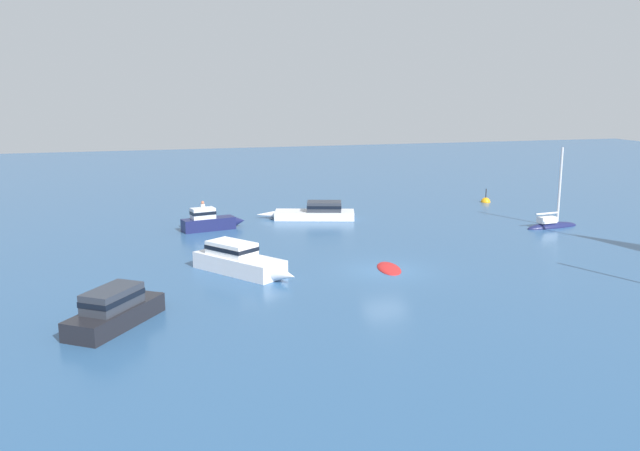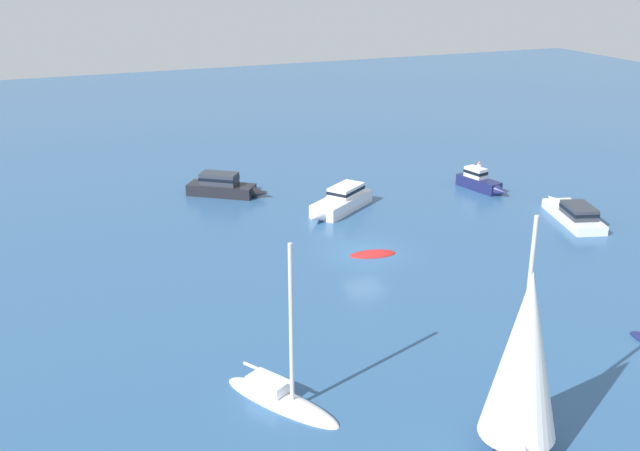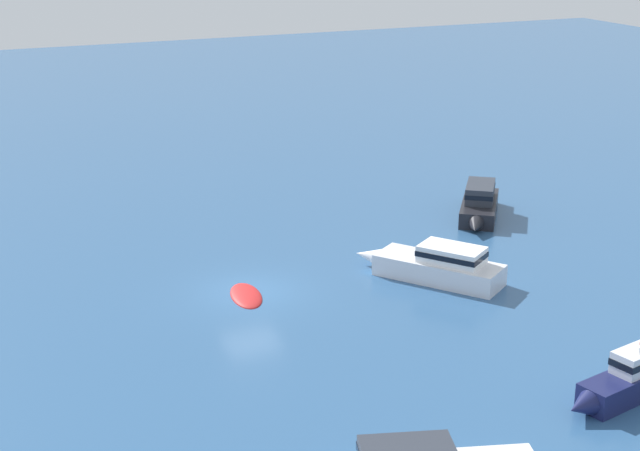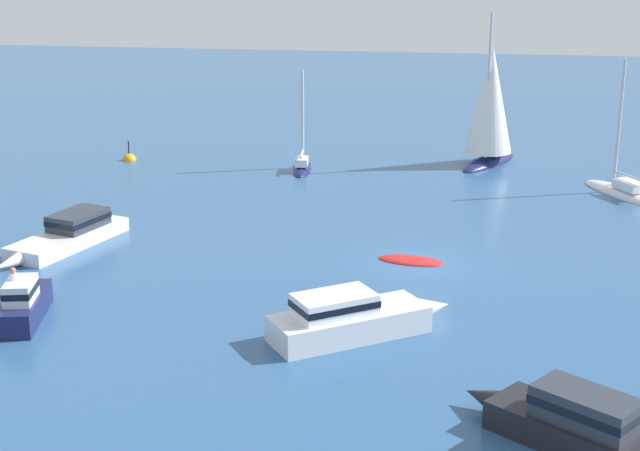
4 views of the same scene
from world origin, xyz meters
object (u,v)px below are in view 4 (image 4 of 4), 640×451
sailboat (490,110)px  motor_cruiser_1 (26,301)px  yacht (621,191)px  skiff (411,261)px  motor_cruiser (352,317)px  ketch (302,166)px  powerboat (69,233)px  channel_buoy (129,160)px  powerboat_1 (574,423)px

sailboat → motor_cruiser_1: sailboat is taller
yacht → skiff: yacht is taller
motor_cruiser → ketch: bearing=68.6°
sailboat → ketch: bearing=-47.2°
yacht → sailboat: bearing=17.9°
yacht → motor_cruiser_1: size_ratio=1.59×
motor_cruiser → ketch: (-24.70, -6.17, -0.50)m
yacht → sailboat: sailboat is taller
yacht → ketch: size_ratio=1.22×
motor_cruiser → sailboat: sailboat is taller
skiff → ketch: ketch is taller
powerboat → motor_cruiser_1: bearing=29.9°
sailboat → skiff: bearing=16.1°
motor_cruiser_1 → channel_buoy: size_ratio=2.90×
yacht → motor_cruiser_1: (21.89, -24.55, 0.50)m
motor_cruiser → channel_buoy: motor_cruiser is taller
motor_cruiser_1 → channel_buoy: (-25.75, -5.33, -0.68)m
channel_buoy → yacht: bearing=82.6°
motor_cruiser → powerboat_1: bearing=-79.0°
motor_cruiser_1 → powerboat_1: (6.42, 19.27, 0.05)m
skiff → channel_buoy: 25.57m
motor_cruiser → skiff: bearing=44.2°
sailboat → motor_cruiser: bearing=16.0°
powerboat_1 → yacht: bearing=-64.8°
yacht → powerboat_1: yacht is taller
ketch → powerboat_1: bearing=-163.4°
yacht → powerboat: size_ratio=0.99×
powerboat_1 → motor_cruiser_1: bearing=17.3°
channel_buoy → sailboat: bearing=96.4°
motor_cruiser → powerboat_1: 9.71m
skiff → powerboat_1: bearing=-61.0°
motor_cruiser_1 → ketch: ketch is taller
powerboat → sailboat: 27.73m
channel_buoy → powerboat: bearing=11.0°
powerboat → skiff: size_ratio=2.54×
powerboat_1 → channel_buoy: powerboat_1 is taller
ketch → motor_cruiser_1: bearing=160.1°
sailboat → channel_buoy: bearing=-57.2°
powerboat → skiff: bearing=107.4°
ketch → channel_buoy: ketch is taller
ketch → powerboat_1: 34.06m
skiff → channel_buoy: size_ratio=1.84×
yacht → powerboat_1: size_ratio=1.31×
motor_cruiser → skiff: (-8.50, 1.55, -0.71)m
skiff → channel_buoy: bearing=147.6°
motor_cruiser → motor_cruiser_1: size_ratio=1.35×
skiff → ketch: 17.94m
sailboat → powerboat_1: (34.72, 1.94, -2.71)m
motor_cruiser → sailboat: size_ratio=0.67×
yacht → motor_cruiser_1: 32.90m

